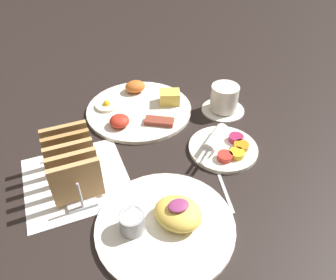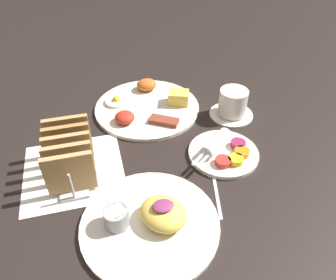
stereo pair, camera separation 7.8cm
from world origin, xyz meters
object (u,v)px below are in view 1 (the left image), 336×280
object	(u,v)px
plate_breakfast	(139,107)
plate_condiments	(223,147)
plate_foreground	(165,222)
coffee_cup	(224,100)
toast_rack	(72,163)

from	to	relation	value
plate_breakfast	plate_condiments	distance (m)	0.27
plate_foreground	plate_breakfast	bearing A→B (deg)	79.00
plate_condiments	coffee_cup	bearing A→B (deg)	60.71
plate_condiments	coffee_cup	size ratio (longest dim) A/B	1.48
toast_rack	coffee_cup	world-z (taller)	toast_rack
plate_condiments	toast_rack	world-z (taller)	toast_rack
toast_rack	coffee_cup	xyz separation A→B (m)	(0.43, 0.11, -0.02)
plate_foreground	toast_rack	world-z (taller)	toast_rack
plate_breakfast	plate_condiments	xyz separation A→B (m)	(0.14, -0.24, 0.00)
plate_breakfast	plate_foreground	size ratio (longest dim) A/B	1.09
plate_breakfast	coffee_cup	bearing A→B (deg)	-22.03
plate_breakfast	toast_rack	distance (m)	0.30
coffee_cup	plate_breakfast	bearing A→B (deg)	157.97
plate_condiments	coffee_cup	distance (m)	0.17
plate_breakfast	coffee_cup	distance (m)	0.24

